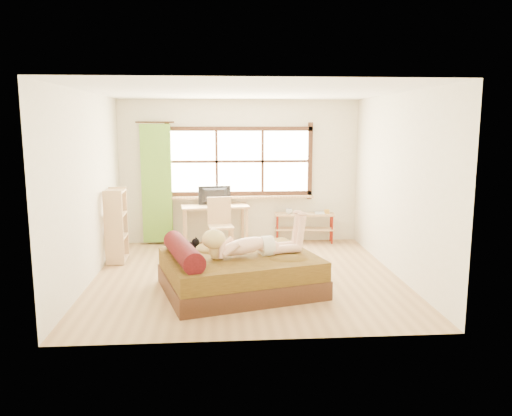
{
  "coord_description": "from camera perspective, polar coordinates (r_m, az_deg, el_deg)",
  "views": [
    {
      "loc": [
        -0.39,
        -7.18,
        2.25
      ],
      "look_at": [
        0.16,
        0.2,
        1.0
      ],
      "focal_mm": 35.0,
      "sensor_mm": 36.0,
      "label": 1
    }
  ],
  "objects": [
    {
      "name": "book",
      "position": [
        9.57,
        6.75,
        -0.55
      ],
      "size": [
        0.2,
        0.26,
        0.02
      ],
      "primitive_type": "imported",
      "rotation": [
        0.0,
        0.0,
        -0.09
      ],
      "color": "gray",
      "rests_on": "pipe_shelf"
    },
    {
      "name": "floor",
      "position": [
        7.54,
        -1.11,
        -7.77
      ],
      "size": [
        4.5,
        4.5,
        0.0
      ],
      "primitive_type": "plane",
      "color": "#9E754C",
      "rests_on": "ground"
    },
    {
      "name": "wall_front",
      "position": [
        5.03,
        0.24,
        -0.7
      ],
      "size": [
        4.5,
        0.0,
        4.5
      ],
      "primitive_type": "plane",
      "rotation": [
        -1.57,
        0.0,
        0.0
      ],
      "color": "silver",
      "rests_on": "floor"
    },
    {
      "name": "bookshelf",
      "position": [
        8.48,
        -15.68,
        -1.91
      ],
      "size": [
        0.31,
        0.53,
        1.2
      ],
      "rotation": [
        0.0,
        0.0,
        0.03
      ],
      "color": "tan",
      "rests_on": "floor"
    },
    {
      "name": "chair",
      "position": [
        8.93,
        -4.14,
        -1.52
      ],
      "size": [
        0.47,
        0.47,
        0.96
      ],
      "rotation": [
        0.0,
        0.0,
        0.12
      ],
      "color": "tan",
      "rests_on": "floor"
    },
    {
      "name": "monitor",
      "position": [
        9.28,
        -4.73,
        1.42
      ],
      "size": [
        0.61,
        0.15,
        0.35
      ],
      "primitive_type": "imported",
      "rotation": [
        0.0,
        0.0,
        3.26
      ],
      "color": "black",
      "rests_on": "desk"
    },
    {
      "name": "woman",
      "position": [
        6.67,
        -0.55,
        -2.99
      ],
      "size": [
        1.45,
        0.76,
        0.6
      ],
      "primitive_type": null,
      "rotation": [
        0.0,
        0.0,
        0.27
      ],
      "color": "beige",
      "rests_on": "bed"
    },
    {
      "name": "pipe_shelf",
      "position": [
        9.57,
        5.62,
        -1.51
      ],
      "size": [
        1.15,
        0.38,
        0.64
      ],
      "rotation": [
        0.0,
        0.0,
        -0.09
      ],
      "color": "tan",
      "rests_on": "floor"
    },
    {
      "name": "desk",
      "position": [
        9.27,
        -4.71,
        -0.3
      ],
      "size": [
        1.28,
        0.7,
        0.76
      ],
      "rotation": [
        0.0,
        0.0,
        0.12
      ],
      "color": "tan",
      "rests_on": "floor"
    },
    {
      "name": "ceiling",
      "position": [
        7.21,
        -1.18,
        13.18
      ],
      "size": [
        4.5,
        4.5,
        0.0
      ],
      "primitive_type": "plane",
      "rotation": [
        3.14,
        0.0,
        0.0
      ],
      "color": "white",
      "rests_on": "wall_back"
    },
    {
      "name": "wall_left",
      "position": [
        7.47,
        -18.65,
        2.18
      ],
      "size": [
        0.0,
        4.5,
        4.5
      ],
      "primitive_type": "plane",
      "rotation": [
        1.57,
        0.0,
        1.57
      ],
      "color": "silver",
      "rests_on": "floor"
    },
    {
      "name": "kitten",
      "position": [
        6.86,
        -7.92,
        -4.26
      ],
      "size": [
        0.32,
        0.2,
        0.24
      ],
      "primitive_type": null,
      "rotation": [
        0.0,
        0.0,
        0.27
      ],
      "color": "black",
      "rests_on": "bed"
    },
    {
      "name": "cup",
      "position": [
        9.49,
        3.79,
        -0.37
      ],
      "size": [
        0.13,
        0.13,
        0.09
      ],
      "primitive_type": "imported",
      "rotation": [
        0.0,
        0.0,
        -0.09
      ],
      "color": "gray",
      "rests_on": "pipe_shelf"
    },
    {
      "name": "wall_right",
      "position": [
        7.7,
        15.83,
        2.53
      ],
      "size": [
        0.0,
        4.5,
        4.5
      ],
      "primitive_type": "plane",
      "rotation": [
        1.57,
        0.0,
        -1.57
      ],
      "color": "silver",
      "rests_on": "floor"
    },
    {
      "name": "wall_back",
      "position": [
        9.48,
        -1.88,
        4.15
      ],
      "size": [
        4.5,
        0.0,
        4.5
      ],
      "primitive_type": "plane",
      "rotation": [
        1.57,
        0.0,
        0.0
      ],
      "color": "silver",
      "rests_on": "floor"
    },
    {
      "name": "bed",
      "position": [
        6.83,
        -2.23,
        -7.26
      ],
      "size": [
        2.34,
        2.07,
        0.76
      ],
      "rotation": [
        0.0,
        0.0,
        0.27
      ],
      "color": "black",
      "rests_on": "floor"
    },
    {
      "name": "curtain",
      "position": [
        9.45,
        -11.28,
        2.73
      ],
      "size": [
        0.55,
        0.1,
        2.2
      ],
      "primitive_type": "cube",
      "color": "#578624",
      "rests_on": "wall_back"
    },
    {
      "name": "window",
      "position": [
        9.44,
        -1.87,
        5.09
      ],
      "size": [
        2.8,
        0.16,
        1.46
      ],
      "color": "#FFEDBF",
      "rests_on": "wall_back"
    }
  ]
}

